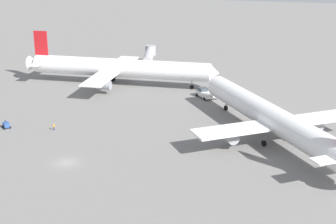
{
  "coord_description": "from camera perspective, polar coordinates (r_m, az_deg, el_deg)",
  "views": [
    {
      "loc": [
        42.15,
        -85.69,
        42.41
      ],
      "look_at": [
        15.13,
        24.38,
        4.0
      ],
      "focal_mm": 54.11,
      "sensor_mm": 36.0,
      "label": 1
    }
  ],
  "objects": [
    {
      "name": "ground_plane",
      "position": [
        104.49,
        -11.37,
        -5.62
      ],
      "size": [
        600.0,
        600.0,
        0.0
      ],
      "primitive_type": "plane",
      "color": "slate"
    },
    {
      "name": "airliner_at_gate_left",
      "position": [
        156.8,
        -5.5,
        4.94
      ],
      "size": [
        61.18,
        38.55,
        15.83
      ],
      "color": "white",
      "rests_on": "ground"
    },
    {
      "name": "airliner_being_pushed",
      "position": [
        114.87,
        11.52,
        -0.61
      ],
      "size": [
        39.13,
        51.2,
        16.87
      ],
      "color": "white",
      "rests_on": "ground"
    },
    {
      "name": "pushback_tug",
      "position": [
        144.49,
        4.17,
        2.11
      ],
      "size": [
        7.08,
        8.25,
        2.88
      ],
      "color": "white",
      "rests_on": "ground"
    },
    {
      "name": "gse_gpu_cart_small",
      "position": [
        126.64,
        -17.77,
        -1.4
      ],
      "size": [
        2.63,
        2.6,
        1.9
      ],
      "color": "#2D5199",
      "rests_on": "ground"
    },
    {
      "name": "ground_crew_marshaller_foreground",
      "position": [
        122.26,
        -12.73,
        -1.62
      ],
      "size": [
        0.38,
        0.45,
        1.66
      ],
      "color": "#2D3351",
      "rests_on": "ground"
    },
    {
      "name": "jet_bridge",
      "position": [
        179.15,
        -2.12,
        6.49
      ],
      "size": [
        7.38,
        20.4,
        6.27
      ],
      "color": "#B7B7BC",
      "rests_on": "ground"
    }
  ]
}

